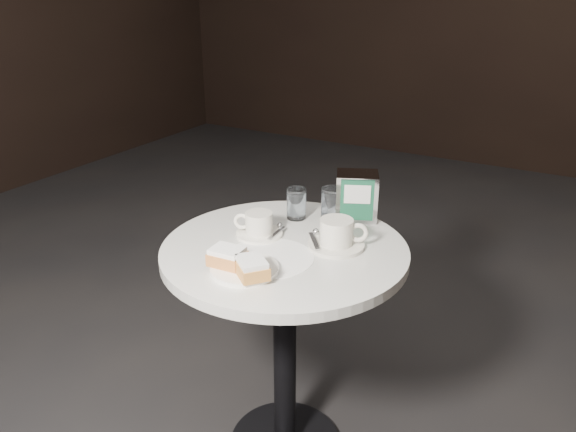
# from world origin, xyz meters

# --- Properties ---
(cafe_table) EXTENTS (0.70, 0.70, 0.74)m
(cafe_table) POSITION_xyz_m (0.00, 0.00, 0.55)
(cafe_table) COLOR black
(cafe_table) RESTS_ON ground
(sugar_spill) EXTENTS (0.26, 0.26, 0.00)m
(sugar_spill) POSITION_xyz_m (-0.00, -0.08, 0.75)
(sugar_spill) COLOR white
(sugar_spill) RESTS_ON cafe_table
(beignet_plate) EXTENTS (0.22, 0.22, 0.06)m
(beignet_plate) POSITION_xyz_m (-0.02, -0.19, 0.77)
(beignet_plate) COLOR white
(beignet_plate) RESTS_ON cafe_table
(coffee_cup_left) EXTENTS (0.18, 0.18, 0.07)m
(coffee_cup_left) POSITION_xyz_m (-0.10, 0.03, 0.78)
(coffee_cup_left) COLOR white
(coffee_cup_left) RESTS_ON cafe_table
(coffee_cup_right) EXTENTS (0.21, 0.21, 0.08)m
(coffee_cup_right) POSITION_xyz_m (0.13, 0.07, 0.78)
(coffee_cup_right) COLOR silver
(coffee_cup_right) RESTS_ON cafe_table
(water_glass_left) EXTENTS (0.07, 0.07, 0.10)m
(water_glass_left) POSITION_xyz_m (-0.07, 0.19, 0.79)
(water_glass_left) COLOR silver
(water_glass_left) RESTS_ON cafe_table
(water_glass_right) EXTENTS (0.08, 0.08, 0.10)m
(water_glass_right) POSITION_xyz_m (0.03, 0.24, 0.79)
(water_glass_right) COLOR white
(water_glass_right) RESTS_ON cafe_table
(napkin_dispenser) EXTENTS (0.16, 0.14, 0.15)m
(napkin_dispenser) POSITION_xyz_m (0.09, 0.29, 0.82)
(napkin_dispenser) COLOR silver
(napkin_dispenser) RESTS_ON cafe_table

